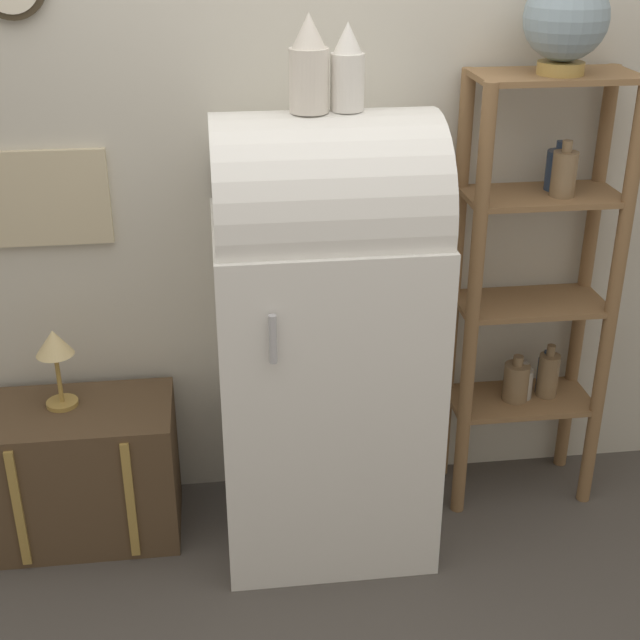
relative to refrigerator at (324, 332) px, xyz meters
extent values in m
plane|color=#4C4742|center=(0.00, -0.23, -0.80)|extent=(12.00, 12.00, 0.00)
cube|color=beige|center=(0.00, 0.34, 0.55)|extent=(7.00, 0.05, 2.70)
cube|color=#C6B793|center=(-0.92, 0.31, 0.41)|extent=(0.45, 0.02, 0.33)
cube|color=white|center=(0.00, 0.00, -0.21)|extent=(0.71, 0.64, 1.18)
cylinder|color=white|center=(0.00, 0.00, 0.44)|extent=(0.70, 0.60, 0.60)
cylinder|color=#B7B7BC|center=(-0.20, -0.34, 0.16)|extent=(0.02, 0.02, 0.15)
cube|color=brown|center=(-0.87, 0.08, -0.54)|extent=(0.68, 0.39, 0.51)
cube|color=#AD8942|center=(-1.06, -0.12, -0.54)|extent=(0.03, 0.01, 0.46)
cube|color=#AD8942|center=(-0.68, -0.12, -0.54)|extent=(0.03, 0.01, 0.46)
cylinder|color=olive|center=(0.52, 0.03, 0.01)|extent=(0.05, 0.05, 1.61)
cylinder|color=olive|center=(1.02, 0.03, 0.01)|extent=(0.05, 0.05, 1.61)
cylinder|color=olive|center=(0.52, 0.27, 0.01)|extent=(0.05, 0.05, 1.61)
cylinder|color=olive|center=(1.02, 0.27, 0.01)|extent=(0.05, 0.05, 1.61)
cube|color=olive|center=(0.77, 0.15, -0.41)|extent=(0.53, 0.28, 0.02)
cube|color=olive|center=(0.77, 0.15, 0.00)|extent=(0.53, 0.28, 0.02)
cube|color=olive|center=(0.77, 0.15, 0.40)|extent=(0.53, 0.28, 0.02)
cube|color=olive|center=(0.77, 0.15, 0.80)|extent=(0.53, 0.28, 0.02)
cylinder|color=#23334C|center=(0.84, 0.19, 0.48)|extent=(0.09, 0.09, 0.14)
cylinder|color=#23334C|center=(0.84, 0.19, 0.56)|extent=(0.04, 0.04, 0.03)
cylinder|color=#9E998E|center=(0.78, 0.15, -0.34)|extent=(0.07, 0.07, 0.12)
cylinder|color=#9E998E|center=(0.78, 0.15, -0.26)|extent=(0.03, 0.03, 0.03)
cylinder|color=#23334C|center=(0.87, 0.18, -0.33)|extent=(0.06, 0.06, 0.14)
cylinder|color=#23334C|center=(0.87, 0.18, -0.24)|extent=(0.02, 0.02, 0.04)
cylinder|color=#7F6647|center=(0.88, 0.16, -0.31)|extent=(0.08, 0.08, 0.17)
cylinder|color=#7F6647|center=(0.88, 0.16, -0.21)|extent=(0.03, 0.03, 0.04)
cylinder|color=#7F6647|center=(0.82, 0.11, 0.48)|extent=(0.08, 0.08, 0.15)
cylinder|color=#7F6647|center=(0.82, 0.11, 0.58)|extent=(0.03, 0.03, 0.04)
cylinder|color=#7F6647|center=(0.75, 0.14, -0.32)|extent=(0.10, 0.10, 0.15)
cylinder|color=#7F6647|center=(0.75, 0.14, -0.23)|extent=(0.04, 0.04, 0.04)
cylinder|color=#AD8942|center=(0.77, 0.12, 0.83)|extent=(0.15, 0.15, 0.04)
sphere|color=#7F939E|center=(0.77, 0.12, 0.99)|extent=(0.27, 0.27, 0.27)
cylinder|color=silver|center=(-0.05, 0.00, 0.83)|extent=(0.12, 0.12, 0.19)
cone|color=silver|center=(-0.05, 0.00, 0.98)|extent=(0.10, 0.10, 0.10)
cylinder|color=white|center=(0.07, 0.01, 0.82)|extent=(0.10, 0.10, 0.17)
cone|color=white|center=(0.07, 0.01, 0.95)|extent=(0.09, 0.09, 0.09)
cylinder|color=#AD8942|center=(-0.91, 0.12, -0.28)|extent=(0.11, 0.11, 0.02)
cylinder|color=#AD8942|center=(-0.91, 0.12, -0.18)|extent=(0.02, 0.02, 0.18)
cone|color=#DBC184|center=(-0.91, 0.12, -0.04)|extent=(0.13, 0.13, 0.09)
camera|label=1|loc=(-0.35, -2.66, 1.32)|focal=50.00mm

